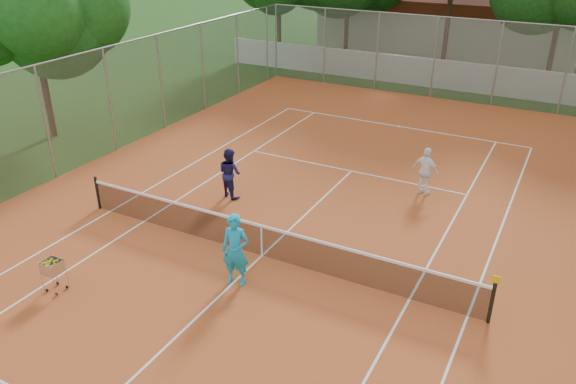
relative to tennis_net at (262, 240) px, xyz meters
The scene contains 11 objects.
ground 0.51m from the tennis_net, ahead, with size 120.00×120.00×0.00m, color #183D10.
court_pad 0.50m from the tennis_net, ahead, with size 18.00×34.00×0.02m, color #B45123.
court_lines 0.49m from the tennis_net, ahead, with size 10.98×23.78×0.01m, color white.
tennis_net is the anchor object (origin of this frame).
perimeter_fence 1.49m from the tennis_net, ahead, with size 18.00×34.00×4.00m, color slate.
boundary_wall 19.00m from the tennis_net, 90.00° to the left, with size 26.00×0.30×1.50m, color silver.
clubhouse 29.12m from the tennis_net, 93.95° to the left, with size 16.40×9.00×4.40m, color beige.
player_near 1.45m from the tennis_net, 86.95° to the right, with size 0.70×0.46×1.92m, color #17A1CB.
player_far_left 3.86m from the tennis_net, 135.90° to the left, with size 0.80×0.63×1.66m, color #1B1A50.
player_far_right 6.46m from the tennis_net, 64.19° to the left, with size 0.95×0.40×1.62m, color white.
ball_hopper 5.23m from the tennis_net, 134.57° to the right, with size 0.44×0.44×0.92m, color #BBBBC2.
Camera 1 is at (6.67, -11.07, 8.27)m, focal length 35.00 mm.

